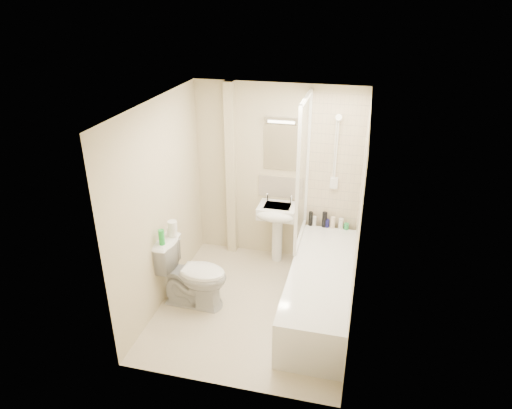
# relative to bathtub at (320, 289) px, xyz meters

# --- Properties ---
(floor) EXTENTS (2.50, 2.50, 0.00)m
(floor) POSITION_rel_bathtub_xyz_m (-0.75, -0.11, -0.29)
(floor) COLOR beige
(floor) RESTS_ON ground
(wall_back) EXTENTS (2.20, 0.02, 2.40)m
(wall_back) POSITION_rel_bathtub_xyz_m (-0.75, 1.14, 0.91)
(wall_back) COLOR beige
(wall_back) RESTS_ON ground
(wall_left) EXTENTS (0.02, 2.50, 2.40)m
(wall_left) POSITION_rel_bathtub_xyz_m (-1.85, -0.11, 0.91)
(wall_left) COLOR beige
(wall_left) RESTS_ON ground
(wall_right) EXTENTS (0.02, 2.50, 2.40)m
(wall_right) POSITION_rel_bathtub_xyz_m (0.35, -0.11, 0.91)
(wall_right) COLOR beige
(wall_right) RESTS_ON ground
(ceiling) EXTENTS (2.20, 2.50, 0.02)m
(ceiling) POSITION_rel_bathtub_xyz_m (-0.75, -0.11, 2.11)
(ceiling) COLOR white
(ceiling) RESTS_ON wall_back
(tile_back) EXTENTS (0.70, 0.01, 1.75)m
(tile_back) POSITION_rel_bathtub_xyz_m (0.00, 1.13, 1.14)
(tile_back) COLOR beige
(tile_back) RESTS_ON wall_back
(tile_right) EXTENTS (0.01, 2.10, 1.75)m
(tile_right) POSITION_rel_bathtub_xyz_m (0.34, 0.00, 1.14)
(tile_right) COLOR beige
(tile_right) RESTS_ON wall_right
(pipe_boxing) EXTENTS (0.12, 0.12, 2.40)m
(pipe_boxing) POSITION_rel_bathtub_xyz_m (-1.37, 1.08, 0.91)
(pipe_boxing) COLOR beige
(pipe_boxing) RESTS_ON ground
(splashback) EXTENTS (0.60, 0.02, 0.30)m
(splashback) POSITION_rel_bathtub_xyz_m (-0.70, 1.13, 0.74)
(splashback) COLOR beige
(splashback) RESTS_ON wall_back
(mirror) EXTENTS (0.46, 0.01, 0.60)m
(mirror) POSITION_rel_bathtub_xyz_m (-0.70, 1.13, 1.29)
(mirror) COLOR white
(mirror) RESTS_ON wall_back
(strip_light) EXTENTS (0.42, 0.07, 0.07)m
(strip_light) POSITION_rel_bathtub_xyz_m (-0.70, 1.11, 1.66)
(strip_light) COLOR silver
(strip_light) RESTS_ON wall_back
(bathtub) EXTENTS (0.70, 2.10, 0.55)m
(bathtub) POSITION_rel_bathtub_xyz_m (0.00, 0.00, 0.00)
(bathtub) COLOR white
(bathtub) RESTS_ON ground
(shower_screen) EXTENTS (0.04, 0.92, 1.80)m
(shower_screen) POSITION_rel_bathtub_xyz_m (-0.35, 0.69, 1.16)
(shower_screen) COLOR white
(shower_screen) RESTS_ON bathtub
(shower_fixture) EXTENTS (0.10, 0.16, 0.99)m
(shower_fixture) POSITION_rel_bathtub_xyz_m (-0.00, 1.09, 1.26)
(shower_fixture) COLOR white
(shower_fixture) RESTS_ON wall_back
(pedestal_sink) EXTENTS (0.50, 0.47, 0.96)m
(pedestal_sink) POSITION_rel_bathtub_xyz_m (-0.70, 0.91, 0.39)
(pedestal_sink) COLOR white
(pedestal_sink) RESTS_ON ground
(bottle_black_a) EXTENTS (0.05, 0.05, 0.20)m
(bottle_black_a) POSITION_rel_bathtub_xyz_m (-0.27, 1.05, 0.36)
(bottle_black_a) COLOR black
(bottle_black_a) RESTS_ON bathtub
(bottle_white_a) EXTENTS (0.05, 0.05, 0.13)m
(bottle_white_a) POSITION_rel_bathtub_xyz_m (-0.21, 1.05, 0.33)
(bottle_white_a) COLOR silver
(bottle_white_a) RESTS_ON bathtub
(bottle_black_b) EXTENTS (0.06, 0.06, 0.21)m
(bottle_black_b) POSITION_rel_bathtub_xyz_m (-0.08, 1.05, 0.37)
(bottle_black_b) COLOR black
(bottle_black_b) RESTS_ON bathtub
(bottle_blue) EXTENTS (0.06, 0.06, 0.11)m
(bottle_blue) POSITION_rel_bathtub_xyz_m (-0.05, 1.05, 0.32)
(bottle_blue) COLOR #131353
(bottle_blue) RESTS_ON bathtub
(bottle_cream) EXTENTS (0.07, 0.07, 0.15)m
(bottle_cream) POSITION_rel_bathtub_xyz_m (0.03, 1.05, 0.34)
(bottle_cream) COLOR beige
(bottle_cream) RESTS_ON bathtub
(bottle_white_b) EXTENTS (0.06, 0.06, 0.15)m
(bottle_white_b) POSITION_rel_bathtub_xyz_m (0.13, 1.05, 0.33)
(bottle_white_b) COLOR white
(bottle_white_b) RESTS_ON bathtub
(bottle_green) EXTENTS (0.06, 0.06, 0.08)m
(bottle_green) POSITION_rel_bathtub_xyz_m (0.21, 1.05, 0.30)
(bottle_green) COLOR green
(bottle_green) RESTS_ON bathtub
(toilet) EXTENTS (0.52, 0.84, 0.83)m
(toilet) POSITION_rel_bathtub_xyz_m (-1.47, -0.22, 0.13)
(toilet) COLOR white
(toilet) RESTS_ON ground
(toilet_roll_lower) EXTENTS (0.12, 0.12, 0.10)m
(toilet_roll_lower) POSITION_rel_bathtub_xyz_m (-1.74, -0.11, 0.59)
(toilet_roll_lower) COLOR white
(toilet_roll_lower) RESTS_ON toilet
(toilet_roll_upper) EXTENTS (0.11, 0.11, 0.10)m
(toilet_roll_upper) POSITION_rel_bathtub_xyz_m (-1.71, -0.14, 0.69)
(toilet_roll_upper) COLOR white
(toilet_roll_upper) RESTS_ON toilet_roll_lower
(green_bottle) EXTENTS (0.07, 0.07, 0.18)m
(green_bottle) POSITION_rel_bathtub_xyz_m (-1.76, -0.33, 0.63)
(green_bottle) COLOR green
(green_bottle) RESTS_ON toilet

